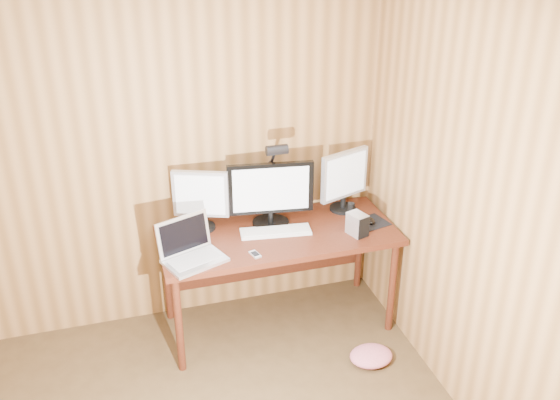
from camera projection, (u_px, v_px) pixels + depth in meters
name	position (u px, v px, depth m)	size (l,w,h in m)	color
room_shell	(163.00, 354.00, 2.35)	(4.00, 4.00, 4.00)	#4B361D
desk	(275.00, 243.00, 4.32)	(1.60, 0.70, 0.75)	#481C0F
monitor_center	(271.00, 193.00, 4.21)	(0.58, 0.25, 0.46)	black
monitor_left	(201.00, 199.00, 4.16)	(0.36, 0.18, 0.42)	black
monitor_right	(344.00, 179.00, 4.41)	(0.39, 0.19, 0.45)	black
laptop	(190.00, 250.00, 3.88)	(0.44, 0.39, 0.26)	silver
keyboard	(276.00, 231.00, 4.20)	(0.49, 0.20, 0.02)	white
mousepad	(370.00, 223.00, 4.33)	(0.24, 0.20, 0.00)	black
mouse	(370.00, 220.00, 4.32)	(0.06, 0.10, 0.04)	black
hard_drive	(357.00, 224.00, 4.15)	(0.13, 0.16, 0.15)	silver
phone	(255.00, 254.00, 3.94)	(0.07, 0.10, 0.01)	silver
speaker	(351.00, 211.00, 4.37)	(0.05, 0.05, 0.12)	black
desk_lamp	(274.00, 170.00, 4.19)	(0.14, 0.21, 0.63)	black
fabric_pile	(371.00, 356.00, 4.14)	(0.29, 0.24, 0.09)	#D46679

